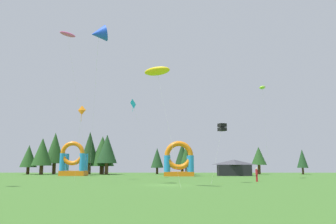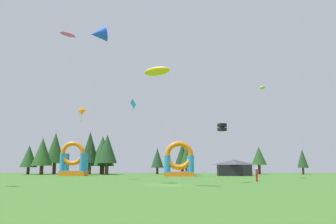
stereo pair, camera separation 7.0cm
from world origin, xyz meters
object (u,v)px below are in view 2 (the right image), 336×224
kite_blue_delta (99,34)px  kite_pink_parafoil (68,35)px  kite_black_box (222,127)px  kite_orange_diamond (81,111)px  inflatable_orange_dome (73,163)px  kite_lime_parafoil (262,88)px  inflatable_red_slide (179,163)px  person_left_edge (257,173)px  festival_tent (234,168)px  kite_cyan_diamond (132,105)px  kite_yellow_parafoil (157,71)px

kite_blue_delta → kite_pink_parafoil: (-7.12, 10.50, 4.07)m
kite_black_box → kite_pink_parafoil: size_ratio=0.33×
kite_orange_diamond → kite_blue_delta: bearing=-58.9°
inflatable_orange_dome → kite_pink_parafoil: bearing=-78.7°
kite_lime_parafoil → kite_blue_delta: size_ratio=0.82×
kite_black_box → inflatable_red_slide: 26.30m
kite_pink_parafoil → person_left_edge: (27.32, -4.04, -21.01)m
kite_lime_parafoil → festival_tent: 19.68m
kite_blue_delta → kite_cyan_diamond: bearing=83.1°
kite_lime_parafoil → kite_cyan_diamond: kite_lime_parafoil is taller
kite_lime_parafoil → festival_tent: (-2.60, 14.08, -13.50)m
kite_yellow_parafoil → inflatable_red_slide: kite_yellow_parafoil is taller
kite_yellow_parafoil → inflatable_red_slide: 34.89m
kite_blue_delta → festival_tent: 41.23m
festival_tent → kite_black_box: bearing=-103.1°
kite_lime_parafoil → kite_pink_parafoil: size_ratio=0.70×
kite_yellow_parafoil → person_left_edge: size_ratio=6.84×
kite_blue_delta → inflatable_orange_dome: kite_blue_delta is taller
kite_orange_diamond → kite_black_box: bearing=-5.3°
kite_yellow_parafoil → kite_black_box: bearing=44.9°
kite_cyan_diamond → kite_pink_parafoil: (-9.30, -7.56, 9.71)m
kite_lime_parafoil → kite_black_box: bearing=-124.0°
kite_orange_diamond → kite_blue_delta: size_ratio=0.51×
kite_blue_delta → inflatable_orange_dome: bearing=109.9°
kite_orange_diamond → inflatable_red_slide: (13.55, 23.74, -6.78)m
inflatable_red_slide → kite_blue_delta: bearing=-109.7°
kite_cyan_diamond → festival_tent: kite_cyan_diamond is taller
kite_cyan_diamond → festival_tent: bearing=33.5°
kite_black_box → kite_pink_parafoil: kite_pink_parafoil is taller
kite_orange_diamond → kite_cyan_diamond: 14.23m
kite_yellow_parafoil → inflatable_orange_dome: 41.15m
kite_yellow_parafoil → festival_tent: (14.39, 35.41, -10.45)m
kite_orange_diamond → kite_yellow_parafoil: size_ratio=0.78×
kite_lime_parafoil → kite_pink_parafoil: (-31.43, -6.39, 6.98)m
kite_pink_parafoil → inflatable_red_slide: kite_pink_parafoil is taller
kite_blue_delta → inflatable_orange_dome: 36.45m
kite_lime_parafoil → person_left_edge: (-4.11, -10.43, -14.03)m
kite_lime_parafoil → kite_blue_delta: bearing=-145.2°
kite_yellow_parafoil → kite_orange_diamond: bearing=137.3°
kite_yellow_parafoil → kite_blue_delta: bearing=148.8°
person_left_edge → festival_tent: (1.51, 24.51, 0.53)m
kite_cyan_diamond → kite_blue_delta: kite_blue_delta is taller
inflatable_orange_dome → kite_cyan_diamond: bearing=-44.1°
kite_pink_parafoil → inflatable_orange_dome: 28.63m
kite_blue_delta → person_left_edge: kite_blue_delta is taller
kite_cyan_diamond → person_left_edge: 24.22m
kite_orange_diamond → festival_tent: kite_orange_diamond is taller
kite_orange_diamond → kite_yellow_parafoil: kite_yellow_parafoil is taller
person_left_edge → festival_tent: festival_tent is taller
kite_lime_parafoil → inflatable_orange_dome: bearing=158.2°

